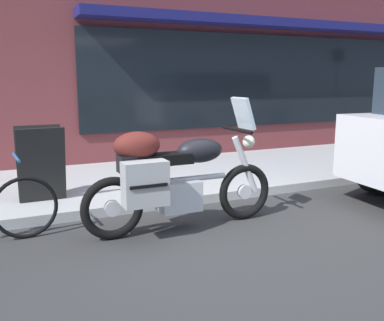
% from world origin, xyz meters
% --- Properties ---
extents(ground_plane, '(80.00, 80.00, 0.00)m').
position_xyz_m(ground_plane, '(0.00, 0.00, 0.00)').
color(ground_plane, '#333333').
extents(touring_motorcycle, '(2.19, 0.67, 1.40)m').
position_xyz_m(touring_motorcycle, '(-0.44, 0.31, 0.61)').
color(touring_motorcycle, black).
rests_on(touring_motorcycle, ground_plane).
extents(sandwich_board_sign, '(0.55, 0.41, 0.91)m').
position_xyz_m(sandwich_board_sign, '(-1.61, 1.69, 0.58)').
color(sandwich_board_sign, black).
rests_on(sandwich_board_sign, sidewalk_curb).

